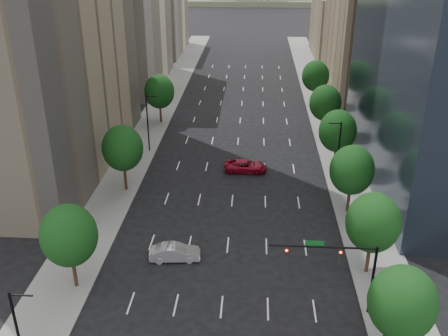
# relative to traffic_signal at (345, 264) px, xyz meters

# --- Properties ---
(sidewalk_left) EXTENTS (6.00, 200.00, 0.15)m
(sidewalk_left) POSITION_rel_traffic_signal_xyz_m (-26.03, 30.00, -5.10)
(sidewalk_left) COLOR slate
(sidewalk_left) RESTS_ON ground
(sidewalk_right) EXTENTS (6.00, 200.00, 0.15)m
(sidewalk_right) POSITION_rel_traffic_signal_xyz_m (4.97, 30.00, -5.10)
(sidewalk_right) COLOR slate
(sidewalk_right) RESTS_ON ground
(midrise_cream_left) EXTENTS (14.00, 30.00, 35.00)m
(midrise_cream_left) POSITION_rel_traffic_signal_xyz_m (-35.53, 73.00, 12.33)
(midrise_cream_left) COLOR beige
(midrise_cream_left) RESTS_ON ground
(filler_left) EXTENTS (14.00, 26.00, 18.00)m
(filler_left) POSITION_rel_traffic_signal_xyz_m (-35.53, 106.00, 3.83)
(filler_left) COLOR beige
(filler_left) RESTS_ON ground
(parking_tan_right) EXTENTS (14.00, 30.00, 30.00)m
(parking_tan_right) POSITION_rel_traffic_signal_xyz_m (14.47, 70.00, 9.83)
(parking_tan_right) COLOR #8C7759
(parking_tan_right) RESTS_ON ground
(filler_right) EXTENTS (14.00, 26.00, 16.00)m
(filler_right) POSITION_rel_traffic_signal_xyz_m (14.47, 103.00, 2.83)
(filler_right) COLOR #8C7759
(filler_right) RESTS_ON ground
(tree_right_0) EXTENTS (5.20, 5.20, 8.39)m
(tree_right_0) POSITION_rel_traffic_signal_xyz_m (3.47, -5.00, 0.22)
(tree_right_0) COLOR #382316
(tree_right_0) RESTS_ON ground
(tree_right_1) EXTENTS (5.20, 5.20, 8.75)m
(tree_right_1) POSITION_rel_traffic_signal_xyz_m (3.47, 6.00, 0.58)
(tree_right_1) COLOR #382316
(tree_right_1) RESTS_ON ground
(tree_right_2) EXTENTS (5.20, 5.20, 8.61)m
(tree_right_2) POSITION_rel_traffic_signal_xyz_m (3.47, 18.00, 0.43)
(tree_right_2) COLOR #382316
(tree_right_2) RESTS_ON ground
(tree_right_3) EXTENTS (5.20, 5.20, 8.89)m
(tree_right_3) POSITION_rel_traffic_signal_xyz_m (3.47, 30.00, 0.72)
(tree_right_3) COLOR #382316
(tree_right_3) RESTS_ON ground
(tree_right_4) EXTENTS (5.20, 5.20, 8.46)m
(tree_right_4) POSITION_rel_traffic_signal_xyz_m (3.47, 44.00, 0.29)
(tree_right_4) COLOR #382316
(tree_right_4) RESTS_ON ground
(tree_right_5) EXTENTS (5.20, 5.20, 8.75)m
(tree_right_5) POSITION_rel_traffic_signal_xyz_m (3.47, 60.00, 0.58)
(tree_right_5) COLOR #382316
(tree_right_5) RESTS_ON ground
(tree_left_0) EXTENTS (5.20, 5.20, 8.75)m
(tree_left_0) POSITION_rel_traffic_signal_xyz_m (-24.53, 2.00, 0.58)
(tree_left_0) COLOR #382316
(tree_left_0) RESTS_ON ground
(tree_left_1) EXTENTS (5.20, 5.20, 8.97)m
(tree_left_1) POSITION_rel_traffic_signal_xyz_m (-24.53, 22.00, 0.79)
(tree_left_1) COLOR #382316
(tree_left_1) RESTS_ON ground
(tree_left_2) EXTENTS (5.20, 5.20, 8.68)m
(tree_left_2) POSITION_rel_traffic_signal_xyz_m (-24.53, 48.00, 0.50)
(tree_left_2) COLOR #382316
(tree_left_2) RESTS_ON ground
(streetlight_rn) EXTENTS (1.70, 0.20, 9.00)m
(streetlight_rn) POSITION_rel_traffic_signal_xyz_m (2.91, 25.00, -0.33)
(streetlight_rn) COLOR black
(streetlight_rn) RESTS_ON ground
(streetlight_ln) EXTENTS (1.70, 0.20, 9.00)m
(streetlight_ln) POSITION_rel_traffic_signal_xyz_m (-23.96, 35.00, -0.33)
(streetlight_ln) COLOR black
(streetlight_ln) RESTS_ON ground
(traffic_signal) EXTENTS (9.12, 0.40, 7.38)m
(traffic_signal) POSITION_rel_traffic_signal_xyz_m (0.00, 0.00, 0.00)
(traffic_signal) COLOR black
(traffic_signal) RESTS_ON ground
(car_silver) EXTENTS (5.37, 2.35, 1.71)m
(car_silver) POSITION_rel_traffic_signal_xyz_m (-15.80, 7.01, -4.32)
(car_silver) COLOR #A5A6AB
(car_silver) RESTS_ON ground
(car_red_far) EXTENTS (5.97, 2.78, 1.65)m
(car_red_far) POSITION_rel_traffic_signal_xyz_m (-9.07, 28.72, -4.35)
(car_red_far) COLOR maroon
(car_red_far) RESTS_ON ground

